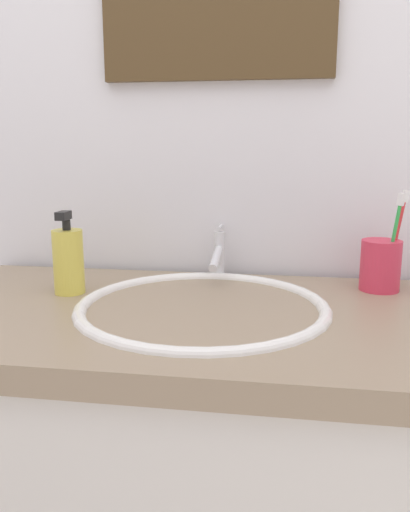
{
  "coord_description": "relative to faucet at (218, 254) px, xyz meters",
  "views": [
    {
      "loc": [
        0.16,
        -0.88,
        1.21
      ],
      "look_at": [
        0.01,
        0.04,
        1.01
      ],
      "focal_mm": 36.62,
      "sensor_mm": 36.0,
      "label": 1
    }
  ],
  "objects": [
    {
      "name": "toothbrush_green",
      "position": [
        0.36,
        -0.06,
        0.06
      ],
      "size": [
        0.03,
        0.03,
        0.19
      ],
      "color": "green",
      "rests_on": "toothbrush_cup"
    },
    {
      "name": "soap_dispenser",
      "position": [
        -0.28,
        -0.16,
        0.01
      ],
      "size": [
        0.06,
        0.06,
        0.17
      ],
      "color": "#DBCC4C",
      "rests_on": "vanity_counter"
    },
    {
      "name": "faucet",
      "position": [
        0.0,
        0.0,
        0.0
      ],
      "size": [
        0.02,
        0.15,
        0.11
      ],
      "color": "silver",
      "rests_on": "sink_basin"
    },
    {
      "name": "toothbrush_red",
      "position": [
        0.37,
        -0.04,
        0.06
      ],
      "size": [
        0.04,
        0.03,
        0.2
      ],
      "color": "red",
      "rests_on": "toothbrush_cup"
    },
    {
      "name": "sink_basin",
      "position": [
        0.0,
        -0.22,
        -0.1
      ],
      "size": [
        0.46,
        0.46,
        0.13
      ],
      "color": "white",
      "rests_on": "vanity_counter"
    },
    {
      "name": "tiled_wall_back",
      "position": [
        -0.01,
        0.08,
        0.23
      ],
      "size": [
        2.27,
        0.04,
        2.4
      ],
      "primitive_type": "cube",
      "color": "silver",
      "rests_on": "ground"
    },
    {
      "name": "toothbrush_cup",
      "position": [
        0.34,
        -0.05,
        -0.0
      ],
      "size": [
        0.08,
        0.08,
        0.1
      ],
      "primitive_type": "cylinder",
      "color": "#D8334C",
      "rests_on": "vanity_counter"
    }
  ]
}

